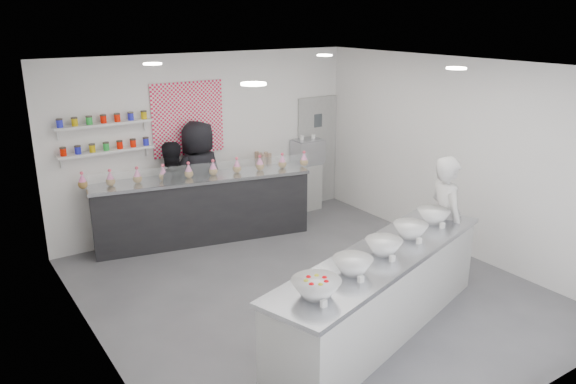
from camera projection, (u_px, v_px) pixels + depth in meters
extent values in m
plane|color=#515156|center=(309.00, 290.00, 7.65)|extent=(6.00, 6.00, 0.00)
plane|color=white|center=(312.00, 66.00, 6.74)|extent=(6.00, 6.00, 0.00)
plane|color=white|center=(208.00, 142.00, 9.57)|extent=(5.50, 0.00, 5.50)
plane|color=white|center=(93.00, 229.00, 5.74)|extent=(0.00, 6.00, 6.00)
plane|color=white|center=(455.00, 156.00, 8.65)|extent=(0.00, 6.00, 6.00)
cube|color=#9A9A97|center=(317.00, 151.00, 10.90)|extent=(0.88, 0.04, 2.10)
cube|color=#E90E3B|center=(188.00, 119.00, 9.23)|extent=(1.25, 0.03, 1.20)
cube|color=silver|center=(106.00, 151.00, 8.54)|extent=(1.45, 0.22, 0.04)
cube|color=silver|center=(104.00, 124.00, 8.41)|extent=(1.45, 0.22, 0.04)
cylinder|color=white|center=(254.00, 84.00, 5.21)|extent=(0.24, 0.24, 0.02)
cylinder|color=white|center=(456.00, 68.00, 6.69)|extent=(0.24, 0.24, 0.02)
cylinder|color=white|center=(152.00, 64.00, 7.28)|extent=(0.24, 0.24, 0.02)
cylinder|color=white|center=(325.00, 55.00, 8.75)|extent=(0.24, 0.24, 0.02)
cube|color=#AFB0AB|center=(381.00, 292.00, 6.56)|extent=(3.70, 1.86, 0.99)
cube|color=black|center=(203.00, 209.00, 9.21)|extent=(3.58, 1.37, 1.09)
cube|color=white|center=(205.00, 173.00, 8.72)|extent=(3.40, 0.74, 0.30)
cube|color=#AFB0AB|center=(290.00, 189.00, 10.53)|extent=(1.23, 0.39, 0.92)
cube|color=#93969E|center=(308.00, 151.00, 10.54)|extent=(0.56, 0.39, 0.43)
imported|color=silver|center=(445.00, 222.00, 7.60)|extent=(0.63, 0.77, 1.82)
imported|color=black|center=(171.00, 192.00, 9.09)|extent=(0.86, 0.70, 1.67)
imported|color=black|center=(200.00, 179.00, 9.32)|extent=(1.08, 0.85, 1.95)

